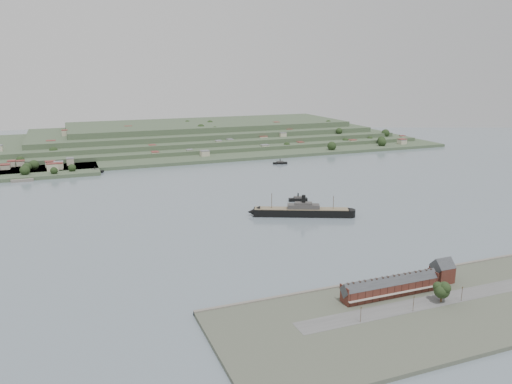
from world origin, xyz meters
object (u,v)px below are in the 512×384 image
object	(u,v)px
terrace_row	(390,287)
gabled_building	(442,271)
steamship	(299,211)
fig_tree	(443,290)
tugboat	(298,199)

from	to	relation	value
terrace_row	gabled_building	bearing A→B (deg)	6.12
steamship	terrace_row	bearing A→B (deg)	-98.22
steamship	fig_tree	xyz separation A→B (m)	(-2.01, -168.17, 4.88)
tugboat	steamship	bearing A→B (deg)	-115.49
gabled_building	fig_tree	distance (m)	26.86
terrace_row	steamship	distance (m)	153.49
terrace_row	tugboat	world-z (taller)	terrace_row
gabled_building	fig_tree	size ratio (longest dim) A/B	1.27
gabled_building	fig_tree	world-z (taller)	gabled_building
terrace_row	steamship	world-z (taller)	steamship
gabled_building	tugboat	distance (m)	190.25
gabled_building	tugboat	size ratio (longest dim) A/B	0.81
fig_tree	steamship	bearing A→B (deg)	89.31
fig_tree	tugboat	bearing A→B (deg)	83.99
steamship	fig_tree	size ratio (longest dim) A/B	7.46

